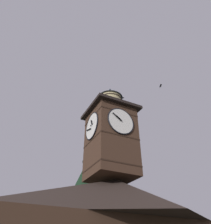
{
  "coord_description": "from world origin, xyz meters",
  "views": [
    {
      "loc": [
        8.11,
        12.25,
        1.88
      ],
      "look_at": [
        0.69,
        -2.53,
        12.91
      ],
      "focal_mm": 35.78,
      "sensor_mm": 36.0,
      "label": 1
    }
  ],
  "objects": [
    {
      "name": "moon",
      "position": [
        -11.18,
        -44.95,
        10.72
      ],
      "size": [
        1.66,
        1.66,
        1.66
      ],
      "color": "silver"
    },
    {
      "name": "pine_tree_behind",
      "position": [
        0.04,
        -6.63,
        5.68
      ],
      "size": [
        6.19,
        6.19,
        13.9
      ],
      "color": "#473323",
      "rests_on": "ground_plane"
    },
    {
      "name": "flying_bird_high",
      "position": [
        -2.48,
        -4.97,
        17.23
      ],
      "size": [
        0.71,
        0.52,
        0.12
      ],
      "color": "black"
    },
    {
      "name": "flying_bird_low",
      "position": [
        -5.4,
        -1.49,
        17.48
      ],
      "size": [
        0.33,
        0.53,
        0.11
      ],
      "color": "black"
    },
    {
      "name": "clock_tower",
      "position": [
        0.4,
        -2.16,
        10.51
      ],
      "size": [
        4.04,
        4.04,
        8.59
      ],
      "color": "#422B1E",
      "rests_on": "building_main"
    }
  ]
}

